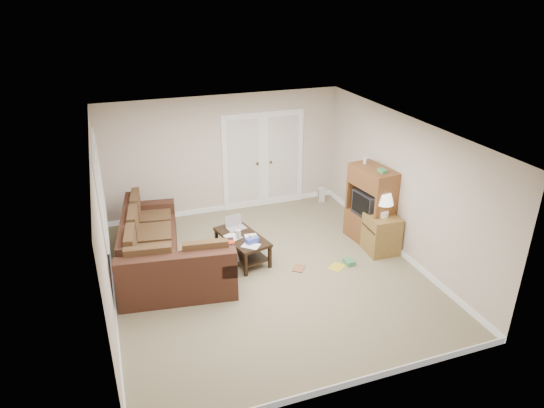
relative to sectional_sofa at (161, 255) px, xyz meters
name	(u,v)px	position (x,y,z in m)	size (l,w,h in m)	color
floor	(267,274)	(1.66, -0.66, -0.33)	(5.50, 5.50, 0.00)	gray
ceiling	(267,131)	(1.66, -0.66, 2.17)	(5.00, 5.50, 0.02)	white
wall_left	(103,231)	(-0.84, -0.66, 0.92)	(0.02, 5.50, 2.50)	beige
wall_right	(402,187)	(4.16, -0.66, 0.92)	(0.02, 5.50, 2.50)	beige
wall_back	(224,155)	(1.66, 2.09, 0.92)	(5.00, 0.02, 2.50)	beige
wall_front	(348,305)	(1.66, -3.41, 0.92)	(5.00, 0.02, 2.50)	beige
baseboards	(267,271)	(1.66, -0.66, -0.28)	(5.00, 5.50, 0.10)	silver
french_doors	(263,161)	(2.51, 2.06, 0.70)	(1.80, 0.05, 2.13)	silver
window_left	(100,187)	(-0.80, 0.34, 1.22)	(0.05, 1.92, 1.42)	silver
sectional_sofa	(161,255)	(0.00, 0.00, 0.00)	(1.94, 2.97, 0.85)	#432519
coffee_table	(242,246)	(1.41, -0.02, -0.08)	(0.82, 1.23, 0.77)	black
tv_armoire	(371,205)	(3.86, -0.18, 0.41)	(0.62, 0.98, 1.58)	brown
side_cabinet	(382,231)	(3.86, -0.63, 0.08)	(0.57, 0.57, 1.15)	olive
space_heater	(321,195)	(3.80, 1.79, -0.17)	(0.13, 0.11, 0.32)	silver
floor_magazine	(337,267)	(2.87, -0.86, -0.33)	(0.28, 0.22, 0.01)	gold
floor_greenbox	(349,262)	(3.12, -0.84, -0.29)	(0.15, 0.20, 0.08)	#3F8A52
floor_book	(294,267)	(2.15, -0.63, -0.32)	(0.18, 0.24, 0.02)	brown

